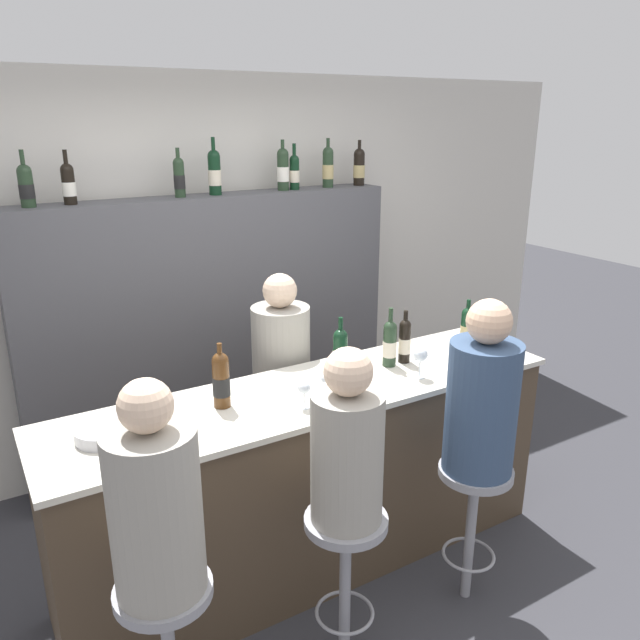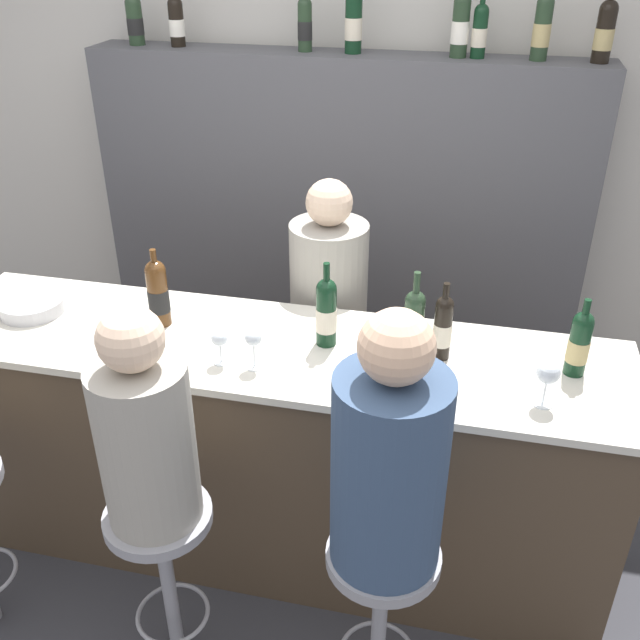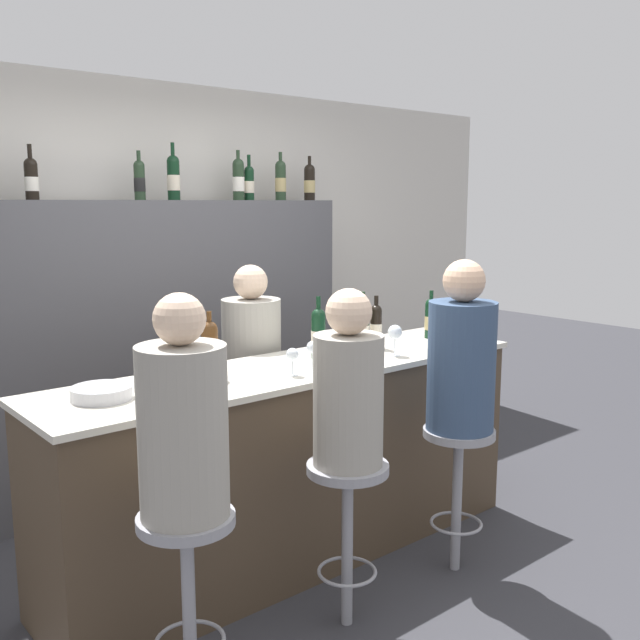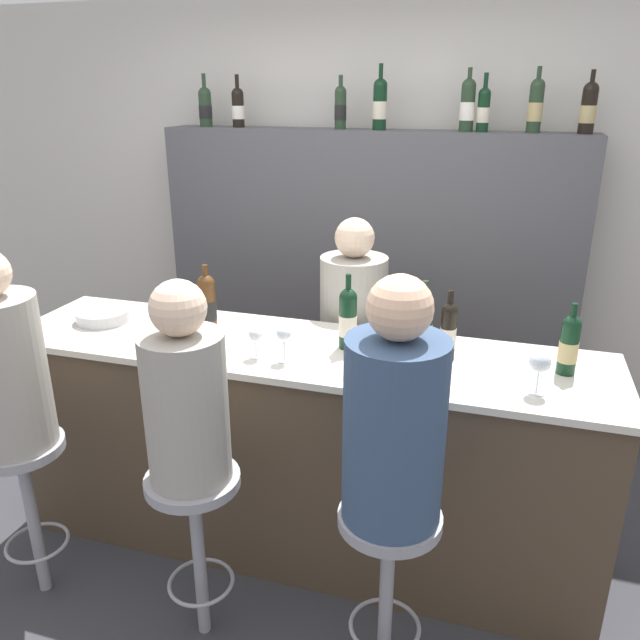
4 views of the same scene
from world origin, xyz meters
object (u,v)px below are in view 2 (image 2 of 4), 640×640
at_px(wine_bottle_counter_2, 414,322).
at_px(bartender, 328,350).
at_px(wine_glass_2, 418,357).
at_px(bar_stool_right, 381,590).
at_px(wine_bottle_backbar_1, 176,21).
at_px(wine_bottle_backbar_6, 542,27).
at_px(guest_seated_right, 389,460).
at_px(wine_bottle_backbar_0, 135,19).
at_px(wine_bottle_backbar_2, 305,24).
at_px(wine_glass_3, 548,374).
at_px(wine_bottle_backbar_5, 480,30).
at_px(wine_bottle_counter_0, 158,292).
at_px(wine_bottle_counter_3, 443,327).
at_px(wine_bottle_counter_4, 579,343).
at_px(wine_glass_0, 220,340).
at_px(wine_bottle_counter_1, 326,311).
at_px(guest_seated_middle, 145,432).
at_px(wine_bottle_backbar_7, 605,31).
at_px(wine_bottle_backbar_4, 461,24).
at_px(bar_stool_middle, 163,549).
at_px(wine_glass_1, 253,340).
at_px(metal_bowl, 32,306).
at_px(wine_bottle_backbar_3, 354,21).

distance_m(wine_bottle_counter_2, bartender, 0.79).
relative_size(wine_glass_2, bar_stool_right, 0.23).
relative_size(wine_bottle_counter_2, wine_bottle_backbar_1, 1.10).
distance_m(wine_bottle_backbar_6, guest_seated_right, 2.15).
xyz_separation_m(wine_bottle_backbar_0, wine_bottle_backbar_2, (0.86, 0.00, 0.00)).
bearing_deg(wine_glass_3, wine_bottle_backbar_5, 103.61).
xyz_separation_m(wine_bottle_counter_0, wine_bottle_backbar_5, (1.08, 1.24, 0.81)).
bearing_deg(wine_glass_3, wine_bottle_backbar_2, 128.43).
bearing_deg(wine_glass_2, wine_bottle_counter_3, 72.97).
height_order(wine_bottle_counter_4, wine_glass_0, wine_bottle_counter_4).
distance_m(wine_bottle_counter_1, wine_bottle_counter_2, 0.32).
relative_size(wine_bottle_backbar_0, guest_seated_middle, 0.41).
xyz_separation_m(wine_glass_3, guest_seated_right, (-0.44, -0.47, -0.04)).
xyz_separation_m(wine_bottle_backbar_5, wine_glass_0, (-0.76, -1.45, -0.85)).
xyz_separation_m(wine_bottle_counter_0, wine_bottle_backbar_6, (1.34, 1.24, 0.83)).
xyz_separation_m(wine_bottle_backbar_7, wine_glass_2, (-0.59, -1.45, -0.83)).
distance_m(wine_bottle_counter_2, wine_bottle_backbar_5, 1.48).
xyz_separation_m(wine_bottle_counter_4, bar_stool_right, (-0.55, -0.68, -0.58)).
xyz_separation_m(wine_bottle_backbar_4, bar_stool_middle, (-0.74, -1.92, -1.42)).
distance_m(wine_bottle_counter_1, wine_glass_2, 0.42).
bearing_deg(wine_bottle_backbar_2, wine_bottle_counter_1, -73.01).
distance_m(wine_bottle_counter_4, wine_bottle_backbar_2, 1.95).
distance_m(wine_bottle_backbar_4, guest_seated_right, 2.12).
relative_size(wine_glass_1, guest_seated_middle, 0.20).
relative_size(wine_glass_3, guest_seated_right, 0.20).
distance_m(wine_bottle_backbar_4, bartender, 1.57).
bearing_deg(metal_bowl, wine_bottle_counter_4, 0.76).
bearing_deg(wine_bottle_backbar_0, wine_bottle_backbar_5, 0.00).
bearing_deg(bar_stool_right, wine_bottle_counter_4, 51.05).
relative_size(wine_bottle_counter_2, bartender, 0.22).
distance_m(wine_bottle_backbar_3, wine_bottle_backbar_5, 0.57).
xyz_separation_m(wine_bottle_counter_2, wine_bottle_backbar_0, (-1.55, 1.24, 0.81)).
distance_m(wine_bottle_counter_1, wine_bottle_backbar_0, 1.92).
bearing_deg(wine_bottle_counter_4, wine_bottle_counter_3, 180.00).
distance_m(wine_bottle_backbar_6, bar_stool_middle, 2.63).
relative_size(wine_bottle_backbar_7, bar_stool_right, 0.42).
distance_m(wine_bottle_counter_1, wine_bottle_counter_3, 0.42).
height_order(wine_bottle_counter_0, bartender, bartender).
bearing_deg(wine_bottle_backbar_4, wine_bottle_counter_0, -128.78).
relative_size(wine_glass_0, wine_glass_1, 0.88).
bearing_deg(guest_seated_right, bartender, 110.05).
relative_size(bar_stool_middle, guest_seated_right, 0.88).
bearing_deg(wine_bottle_counter_2, wine_bottle_counter_1, 180.00).
bearing_deg(wine_bottle_backbar_5, guest_seated_right, -92.69).
relative_size(wine_bottle_backbar_1, wine_bottle_backbar_4, 0.91).
xyz_separation_m(wine_bottle_backbar_7, bar_stool_middle, (-1.35, -1.92, -1.41)).
bearing_deg(wine_bottle_backbar_7, wine_glass_0, -131.53).
xyz_separation_m(wine_bottle_backbar_1, bartender, (0.92, -0.75, -1.28)).
bearing_deg(wine_bottle_backbar_5, wine_bottle_counter_4, -69.48).
distance_m(wine_bottle_backbar_0, bartender, 1.87).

